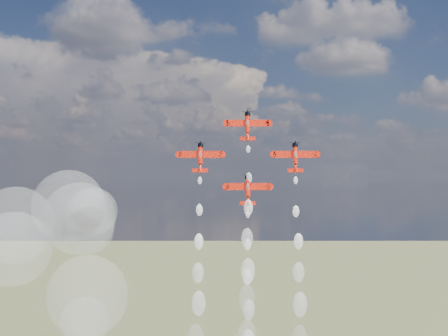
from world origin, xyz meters
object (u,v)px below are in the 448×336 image
plane_lead (248,125)px  plane_left (200,157)px  plane_slot (248,189)px  plane_right (295,157)px

plane_lead → plane_left: 14.61m
plane_lead → plane_slot: (0.00, -4.24, -16.21)m
plane_lead → plane_right: 14.61m
plane_right → plane_slot: size_ratio=1.00×
plane_left → plane_right: size_ratio=1.00×
plane_left → plane_right: 23.94m
plane_left → plane_lead: bearing=10.0°
plane_lead → plane_right: bearing=-10.0°
plane_lead → plane_slot: bearing=-90.0°
plane_left → plane_slot: 14.61m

